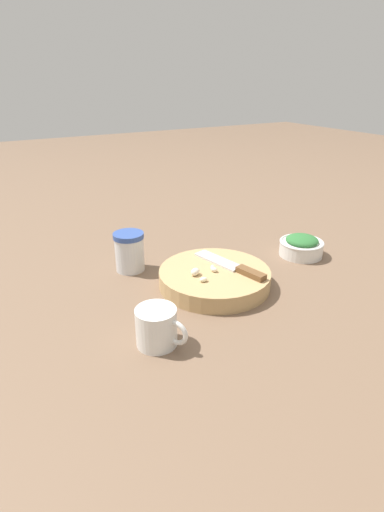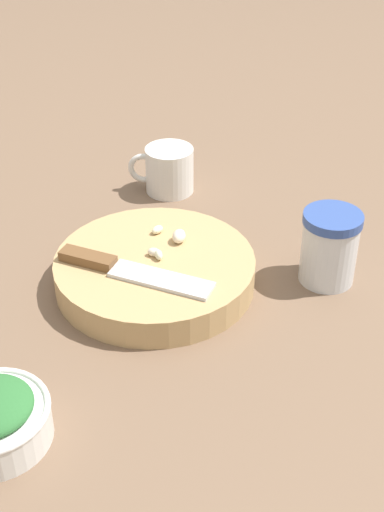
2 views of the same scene
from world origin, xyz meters
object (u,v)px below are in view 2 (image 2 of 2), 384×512
Objects in this scene: cutting_board at (155,271)px; chef_knife at (125,269)px; coffee_mug at (168,170)px; spice_jar at (329,247)px; garlic_cloves at (168,240)px.

cutting_board is 1.26× the size of chef_knife.
cutting_board is 2.68× the size of coffee_mug.
spice_jar is at bearing 121.53° from chef_knife.
spice_jar is at bearing 128.49° from cutting_board.
coffee_mug is (-0.07, -0.30, -0.01)m from spice_jar.
spice_jar is 0.31m from coffee_mug.
garlic_cloves is 0.20m from spice_jar.
cutting_board is at bearing 33.13° from coffee_mug.
chef_knife reaches higher than cutting_board.
garlic_cloves reaches higher than cutting_board.
chef_knife is 2.90× the size of garlic_cloves.
garlic_cloves is at bearing 162.22° from chef_knife.
garlic_cloves is at bearing -60.22° from spice_jar.
garlic_cloves is 0.73× the size of coffee_mug.
garlic_cloves is 0.72× the size of spice_jar.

